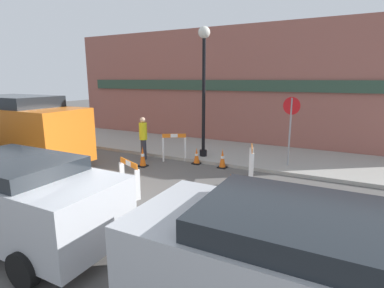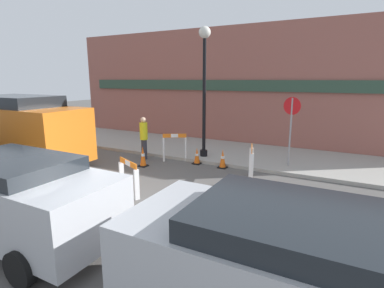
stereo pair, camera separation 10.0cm
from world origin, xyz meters
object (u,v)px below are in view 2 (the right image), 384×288
stop_sign (291,120)px  work_van (20,128)px  parked_car_2 (292,272)px  person_worker (144,137)px  parked_car_1 (14,194)px  streetlamp_post (204,75)px

stop_sign → work_van: work_van is taller
work_van → parked_car_2: bearing=-18.4°
parked_car_2 → person_worker: bearing=137.5°
person_worker → parked_car_2: 8.98m
stop_sign → parked_car_1: (-3.78, -7.37, -0.77)m
work_van → person_worker: bearing=37.1°
streetlamp_post → work_van: (-5.61, -3.79, -1.89)m
streetlamp_post → work_van: 7.03m
streetlamp_post → stop_sign: (3.20, 0.20, -1.54)m
stop_sign → parked_car_1: 8.32m
stop_sign → work_van: size_ratio=0.43×
streetlamp_post → person_worker: bearing=-151.8°
parked_car_1 → work_van: bearing=146.1°
parked_car_2 → work_van: 10.72m
person_worker → parked_car_1: bearing=-50.4°
stop_sign → parked_car_1: bearing=75.9°
streetlamp_post → parked_car_1: streetlamp_post is taller
streetlamp_post → parked_car_2: (4.56, -7.17, -2.28)m
stop_sign → parked_car_2: stop_sign is taller
stop_sign → person_worker: 5.49m
streetlamp_post → parked_car_1: 7.55m
work_van → parked_car_1: bearing=-33.9°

